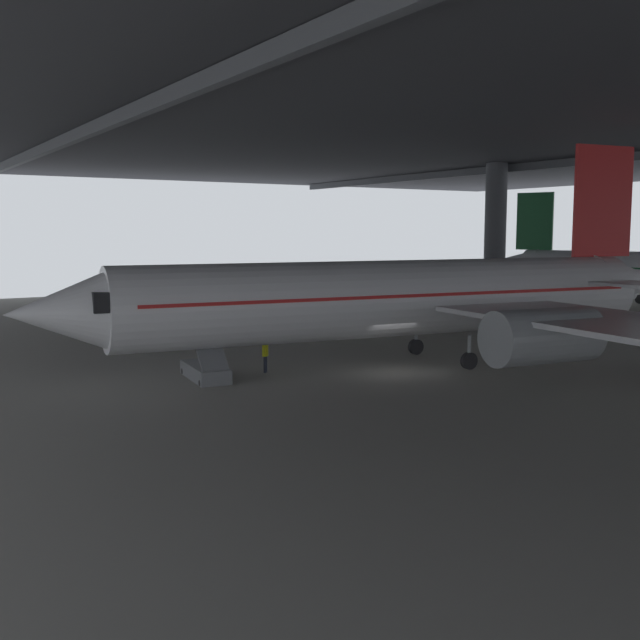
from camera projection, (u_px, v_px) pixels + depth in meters
name	position (u px, v px, depth m)	size (l,w,h in m)	color
ground_plane	(387.00, 370.00, 39.25)	(110.00, 110.00, 0.00)	gray
hangar_structure	(574.00, 115.00, 44.86)	(121.00, 99.00, 14.70)	#4C4F54
airplane_main	(406.00, 298.00, 40.48)	(38.65, 39.76, 12.31)	white
boarding_stairs	(205.00, 364.00, 36.90)	(4.52, 2.00, 4.83)	slate
crew_worker_by_stairs	(265.00, 354.00, 38.46)	(0.42, 0.41, 1.69)	#232838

